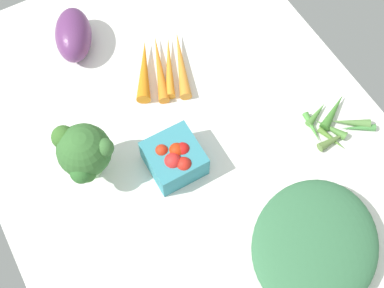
{
  "coord_description": "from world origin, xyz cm",
  "views": [
    {
      "loc": [
        -36.81,
        20.92,
        89.13
      ],
      "look_at": [
        0.0,
        0.0,
        4.0
      ],
      "focal_mm": 46.21,
      "sensor_mm": 36.0,
      "label": 1
    }
  ],
  "objects_px": {
    "broccoli_head": "(84,153)",
    "eggplant": "(73,35)",
    "okra_pile": "(335,124)",
    "leafy_greens_clump": "(315,244)",
    "carrot_bunch": "(162,67)",
    "berry_basket": "(175,158)"
  },
  "relations": [
    {
      "from": "eggplant",
      "to": "leafy_greens_clump",
      "type": "height_order",
      "value": "eggplant"
    },
    {
      "from": "broccoli_head",
      "to": "eggplant",
      "type": "bearing_deg",
      "value": -18.21
    },
    {
      "from": "eggplant",
      "to": "broccoli_head",
      "type": "height_order",
      "value": "broccoli_head"
    },
    {
      "from": "berry_basket",
      "to": "broccoli_head",
      "type": "bearing_deg",
      "value": 64.57
    },
    {
      "from": "eggplant",
      "to": "broccoli_head",
      "type": "relative_size",
      "value": 1.0
    },
    {
      "from": "okra_pile",
      "to": "broccoli_head",
      "type": "bearing_deg",
      "value": 72.06
    },
    {
      "from": "okra_pile",
      "to": "leafy_greens_clump",
      "type": "bearing_deg",
      "value": 134.32
    },
    {
      "from": "eggplant",
      "to": "broccoli_head",
      "type": "bearing_deg",
      "value": 4.61
    },
    {
      "from": "eggplant",
      "to": "leafy_greens_clump",
      "type": "relative_size",
      "value": 0.54
    },
    {
      "from": "berry_basket",
      "to": "carrot_bunch",
      "type": "bearing_deg",
      "value": -21.8
    },
    {
      "from": "okra_pile",
      "to": "carrot_bunch",
      "type": "bearing_deg",
      "value": 39.08
    },
    {
      "from": "okra_pile",
      "to": "carrot_bunch",
      "type": "relative_size",
      "value": 0.71
    },
    {
      "from": "eggplant",
      "to": "leafy_greens_clump",
      "type": "bearing_deg",
      "value": 39.24
    },
    {
      "from": "okra_pile",
      "to": "carrot_bunch",
      "type": "distance_m",
      "value": 0.37
    },
    {
      "from": "broccoli_head",
      "to": "okra_pile",
      "type": "bearing_deg",
      "value": -107.94
    },
    {
      "from": "okra_pile",
      "to": "eggplant",
      "type": "bearing_deg",
      "value": 40.0
    },
    {
      "from": "eggplant",
      "to": "berry_basket",
      "type": "xyz_separation_m",
      "value": [
        -0.36,
        -0.05,
        -0.0
      ]
    },
    {
      "from": "okra_pile",
      "to": "broccoli_head",
      "type": "xyz_separation_m",
      "value": [
        0.15,
        0.46,
        0.07
      ]
    },
    {
      "from": "eggplant",
      "to": "carrot_bunch",
      "type": "relative_size",
      "value": 0.75
    },
    {
      "from": "okra_pile",
      "to": "leafy_greens_clump",
      "type": "distance_m",
      "value": 0.26
    },
    {
      "from": "okra_pile",
      "to": "carrot_bunch",
      "type": "xyz_separation_m",
      "value": [
        0.29,
        0.24,
        0.0
      ]
    },
    {
      "from": "broccoli_head",
      "to": "carrot_bunch",
      "type": "bearing_deg",
      "value": -58.33
    }
  ]
}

